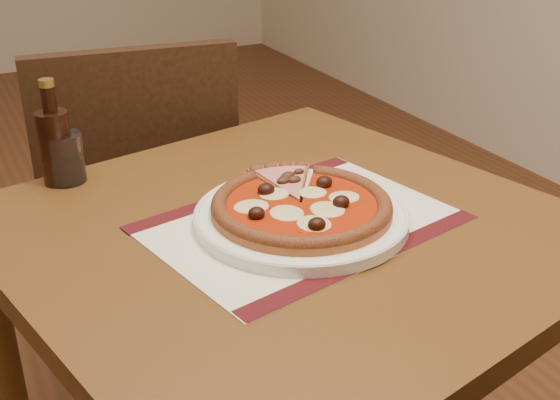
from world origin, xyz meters
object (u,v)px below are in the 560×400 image
object	(u,v)px
table	(286,280)
pizza	(302,205)
water_glass	(63,158)
plate	(301,217)
chair_far	(137,204)
bottle	(55,144)

from	to	relation	value
table	pizza	size ratio (longest dim) A/B	3.51
water_glass	table	bearing A→B (deg)	-49.60
plate	chair_far	bearing A→B (deg)	97.39
table	pizza	xyz separation A→B (m)	(0.02, -0.01, 0.13)
plate	bottle	bearing A→B (deg)	132.55
pizza	water_glass	size ratio (longest dim) A/B	3.22
plate	bottle	xyz separation A→B (m)	(-0.29, 0.32, 0.06)
chair_far	plate	bearing A→B (deg)	103.70
table	chair_far	xyz separation A→B (m)	(-0.06, 0.63, -0.13)
table	bottle	bearing A→B (deg)	131.63
table	pizza	bearing A→B (deg)	-31.75
pizza	bottle	world-z (taller)	bottle
pizza	water_glass	distance (m)	0.43
plate	pizza	xyz separation A→B (m)	(-0.00, -0.00, 0.02)
table	bottle	distance (m)	0.45
plate	pizza	distance (m)	0.02
plate	pizza	world-z (taller)	pizza
bottle	pizza	bearing A→B (deg)	-47.49
chair_far	bottle	bearing A→B (deg)	63.54
water_glass	bottle	distance (m)	0.03
pizza	water_glass	xyz separation A→B (m)	(-0.28, 0.32, 0.01)
table	plate	size ratio (longest dim) A/B	2.95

